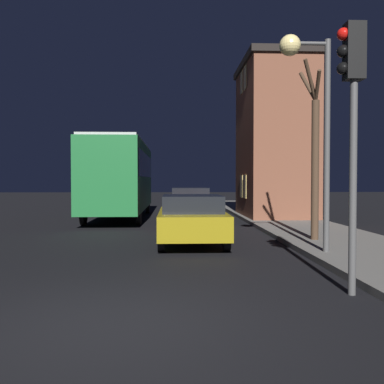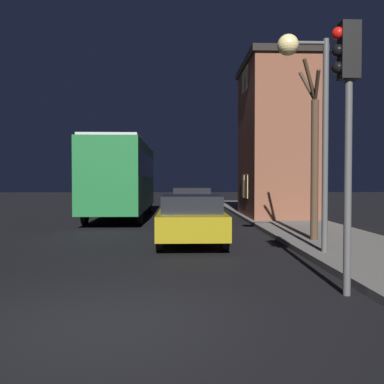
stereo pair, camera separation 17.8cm
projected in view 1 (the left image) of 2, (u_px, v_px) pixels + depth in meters
ground_plane at (112, 323)px, 5.53m from camera, size 120.00×120.00×0.00m
brick_building at (274, 138)px, 20.54m from camera, size 3.22×5.34×7.39m
streetlamp at (307, 89)px, 10.06m from camera, size 1.22×0.50×5.11m
traffic_light at (352, 101)px, 6.80m from camera, size 0.43×0.24×4.34m
bare_tree at (314, 156)px, 12.18m from camera, size 0.64×1.27×5.02m
bus at (120, 173)px, 20.65m from camera, size 2.47×9.68×3.66m
car_near_lane at (192, 218)px, 12.38m from camera, size 1.87×4.22×1.42m
car_mid_lane at (190, 204)px, 19.38m from camera, size 1.83×3.90×1.51m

